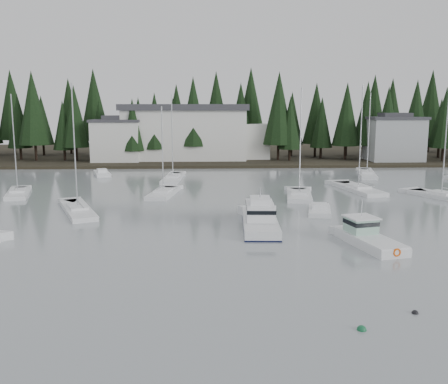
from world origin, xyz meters
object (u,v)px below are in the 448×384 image
(sailboat_0, at_px, (173,179))
(sailboat_5, at_px, (78,212))
(house_east_a, at_px, (394,138))
(sailboat_10, at_px, (18,195))
(lobster_boat_teal, at_px, (367,239))
(sailboat_1, at_px, (358,190))
(sailboat_4, at_px, (299,197))
(runabout_1, at_px, (319,212))
(runabout_3, at_px, (102,174))
(house_west, at_px, (117,139))
(harbor_inn, at_px, (195,133))
(sailboat_8, at_px, (163,195))
(sailboat_11, at_px, (441,197))
(sailboat_2, at_px, (367,175))
(cabin_cruiser_center, at_px, (260,221))

(sailboat_0, height_order, sailboat_5, sailboat_5)
(sailboat_0, bearing_deg, sailboat_5, 163.84)
(house_east_a, relative_size, sailboat_10, 0.82)
(lobster_boat_teal, bearing_deg, sailboat_1, -28.59)
(sailboat_0, bearing_deg, sailboat_4, -129.92)
(lobster_boat_teal, relative_size, sailboat_5, 0.55)
(runabout_1, height_order, runabout_3, same)
(house_west, relative_size, harbor_inn, 0.32)
(runabout_1, bearing_deg, sailboat_4, 14.81)
(sailboat_1, bearing_deg, sailboat_5, 100.60)
(house_east_a, bearing_deg, house_west, 178.94)
(sailboat_8, bearing_deg, sailboat_4, -88.23)
(house_east_a, relative_size, sailboat_4, 0.78)
(sailboat_1, relative_size, sailboat_11, 1.08)
(sailboat_0, bearing_deg, sailboat_8, -177.77)
(house_east_a, xyz_separation_m, sailboat_8, (-42.17, -35.12, -4.84))
(sailboat_2, xyz_separation_m, runabout_3, (-42.53, 1.92, 0.06))
(sailboat_1, relative_size, runabout_3, 2.28)
(sailboat_1, bearing_deg, lobster_boat_teal, 154.67)
(cabin_cruiser_center, relative_size, sailboat_4, 0.73)
(sailboat_10, bearing_deg, runabout_3, -34.99)
(sailboat_1, xyz_separation_m, sailboat_4, (-8.68, -4.54, 0.01))
(cabin_cruiser_center, relative_size, sailboat_5, 0.72)
(house_west, height_order, house_east_a, house_east_a)
(sailboat_11, height_order, runabout_1, sailboat_11)
(harbor_inn, xyz_separation_m, cabin_cruiser_center, (6.97, -56.75, -5.14))
(lobster_boat_teal, height_order, runabout_3, lobster_boat_teal)
(sailboat_1, bearing_deg, cabin_cruiser_center, 132.81)
(sailboat_4, relative_size, sailboat_11, 1.03)
(runabout_3, bearing_deg, sailboat_10, 142.41)
(sailboat_5, relative_size, sailboat_8, 1.20)
(cabin_cruiser_center, distance_m, sailboat_0, 32.27)
(sailboat_4, bearing_deg, house_west, 45.55)
(harbor_inn, relative_size, sailboat_0, 2.21)
(house_west, height_order, sailboat_2, sailboat_2)
(cabin_cruiser_center, bearing_deg, sailboat_8, 33.68)
(sailboat_10, bearing_deg, runabout_1, -123.67)
(sailboat_0, relative_size, sailboat_1, 0.94)
(sailboat_0, xyz_separation_m, sailboat_4, (16.28, -15.52, 0.01))
(house_east_a, relative_size, cabin_cruiser_center, 1.06)
(harbor_inn, xyz_separation_m, sailboat_11, (30.59, -42.50, -5.70))
(sailboat_0, xyz_separation_m, runabout_3, (-11.72, 5.47, 0.06))
(sailboat_0, bearing_deg, cabin_cruiser_center, -158.54)
(sailboat_0, height_order, sailboat_1, sailboat_1)
(sailboat_8, height_order, sailboat_11, sailboat_11)
(harbor_inn, distance_m, sailboat_1, 43.48)
(sailboat_0, height_order, sailboat_10, sailboat_0)
(sailboat_0, distance_m, runabout_1, 29.87)
(sailboat_2, bearing_deg, cabin_cruiser_center, 161.87)
(lobster_boat_teal, bearing_deg, sailboat_11, -50.66)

